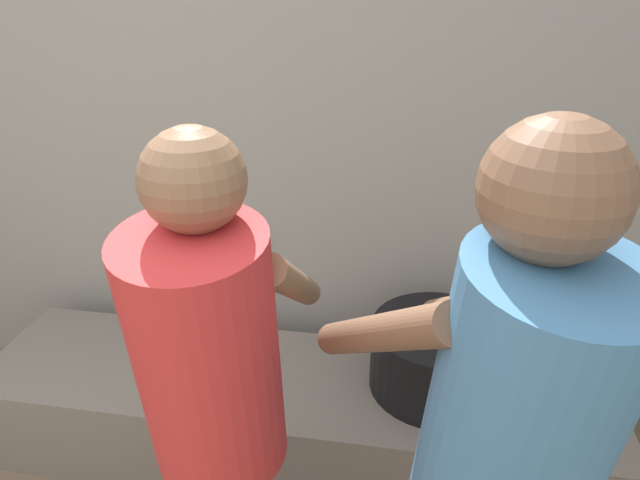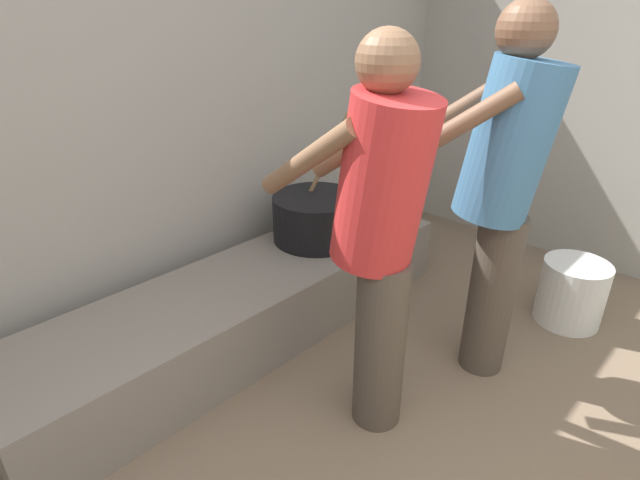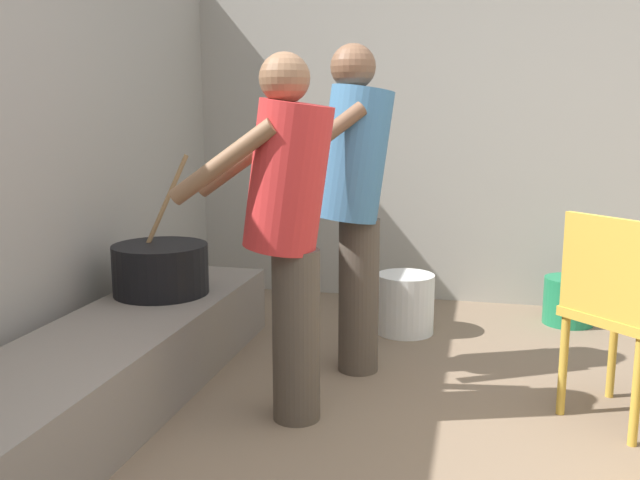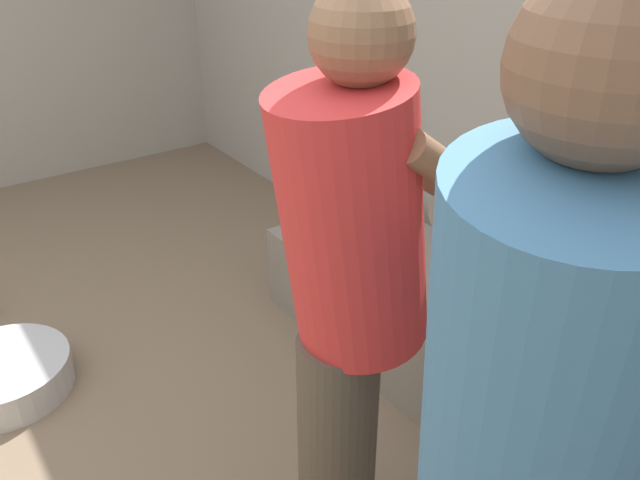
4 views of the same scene
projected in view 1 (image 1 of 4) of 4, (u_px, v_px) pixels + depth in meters
block_enclosure_rear at (175, 143)px, 2.46m from camera, size 5.69×0.20×2.18m
hearth_ledge at (292, 414)px, 2.29m from camera, size 2.38×0.60×0.36m
cooking_pot_main at (438, 356)px, 2.12m from camera, size 0.49×0.49×0.71m
cook_in_red_shirt at (215, 417)px, 1.30m from camera, size 0.34×0.64×1.51m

